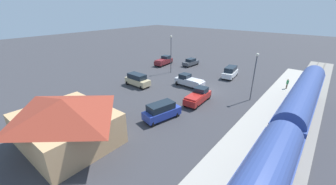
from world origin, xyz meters
TOP-DOWN VIEW (x-y plane):
  - ground_plane at (0.00, 0.00)m, footprint 200.00×200.00m
  - railway_track at (-14.00, 0.00)m, footprint 4.80×70.00m
  - platform at (-10.00, 0.00)m, footprint 3.20×46.00m
  - passenger_train at (-14.00, 12.53)m, footprint 2.93×40.61m
  - station_building at (4.00, 22.00)m, footprint 10.13×8.61m
  - pedestrian_on_platform at (-10.69, -8.83)m, footprint 0.36×0.36m
  - suv_white at (-0.25, -9.37)m, footprint 2.56×5.11m
  - sedan_charcoal at (10.95, -12.07)m, footprint 2.18×4.63m
  - suv_tan at (10.91, 5.69)m, footprint 4.96×2.51m
  - pickup_silver at (3.47, 0.09)m, footprint 5.46×2.61m
  - pickup_red at (-1.39, 5.02)m, footprint 2.29×5.51m
  - suv_blue at (-0.33, 12.16)m, footprint 3.01×5.21m
  - pickup_maroon at (16.57, -8.58)m, footprint 2.46×5.56m
  - light_pole_near_platform at (-7.20, -0.85)m, footprint 0.44×0.44m
  - light_pole_lot_center at (11.24, -4.57)m, footprint 0.44×0.44m

SIDE VIEW (x-z plane):
  - ground_plane at x=0.00m, z-range 0.00..0.00m
  - railway_track at x=-14.00m, z-range -0.06..0.24m
  - platform at x=-10.00m, z-range 0.00..0.30m
  - sedan_charcoal at x=10.95m, z-range 0.01..1.75m
  - pickup_silver at x=3.47m, z-range -0.04..2.10m
  - pickup_red at x=-1.39m, z-range -0.04..2.10m
  - pickup_maroon at x=16.57m, z-range -0.04..2.10m
  - suv_white at x=-0.25m, z-range 0.04..2.26m
  - suv_tan at x=10.91m, z-range 0.04..2.26m
  - suv_blue at x=-0.33m, z-range 0.04..2.26m
  - pedestrian_on_platform at x=-10.69m, z-range 0.43..2.14m
  - station_building at x=4.00m, z-range 0.10..5.15m
  - passenger_train at x=-14.00m, z-range 0.37..5.35m
  - light_pole_near_platform at x=-7.20m, z-range 0.98..8.26m
  - light_pole_lot_center at x=11.24m, z-range 1.01..8.91m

